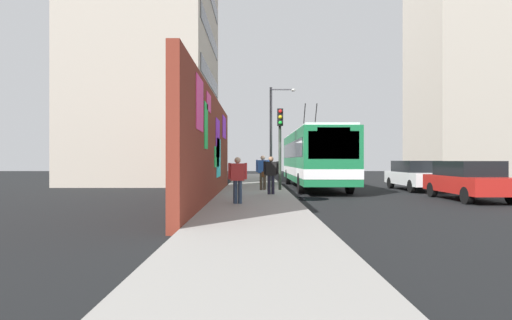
% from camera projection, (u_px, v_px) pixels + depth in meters
% --- Properties ---
extents(ground_plane, '(80.00, 80.00, 0.00)m').
position_uv_depth(ground_plane, '(288.00, 193.00, 19.65)').
color(ground_plane, black).
extents(sidewalk_slab, '(48.00, 3.20, 0.15)m').
position_uv_depth(sidewalk_slab, '(255.00, 192.00, 19.65)').
color(sidewalk_slab, gray).
rests_on(sidewalk_slab, ground_plane).
extents(graffiti_wall, '(15.32, 0.32, 4.22)m').
position_uv_depth(graffiti_wall, '(211.00, 148.00, 16.31)').
color(graffiti_wall, maroon).
rests_on(graffiti_wall, ground_plane).
extents(building_far_left, '(12.77, 8.68, 16.40)m').
position_uv_depth(building_far_left, '(152.00, 71.00, 29.95)').
color(building_far_left, '#B2A899').
rests_on(building_far_left, ground_plane).
extents(building_far_right, '(8.80, 7.07, 19.09)m').
position_uv_depth(building_far_right, '(459.00, 73.00, 36.93)').
color(building_far_right, '#B2A899').
rests_on(building_far_right, ground_plane).
extents(city_bus, '(11.79, 2.62, 5.04)m').
position_uv_depth(city_bus, '(314.00, 157.00, 23.30)').
color(city_bus, '#19723F').
rests_on(city_bus, ground_plane).
extents(parked_car_red, '(4.39, 1.89, 1.58)m').
position_uv_depth(parked_car_red, '(468.00, 179.00, 16.32)').
color(parked_car_red, '#B21E19').
rests_on(parked_car_red, ground_plane).
extents(parked_car_white, '(4.68, 1.93, 1.58)m').
position_uv_depth(parked_car_white, '(416.00, 175.00, 21.59)').
color(parked_car_white, white).
rests_on(parked_car_white, ground_plane).
extents(pedestrian_midblock, '(0.23, 0.68, 1.69)m').
position_uv_depth(pedestrian_midblock, '(263.00, 170.00, 19.92)').
color(pedestrian_midblock, '#3F3326').
rests_on(pedestrian_midblock, sidewalk_slab).
extents(pedestrian_near_wall, '(0.22, 0.64, 1.56)m').
position_uv_depth(pedestrian_near_wall, '(238.00, 177.00, 13.69)').
color(pedestrian_near_wall, '#2D3F59').
rests_on(pedestrian_near_wall, sidewalk_slab).
extents(pedestrian_at_curb, '(0.22, 0.73, 1.62)m').
position_uv_depth(pedestrian_at_curb, '(271.00, 172.00, 17.44)').
color(pedestrian_at_curb, '#1E1E2D').
rests_on(pedestrian_at_curb, sidewalk_slab).
extents(traffic_light, '(0.49, 0.28, 4.01)m').
position_uv_depth(traffic_light, '(280.00, 135.00, 19.95)').
color(traffic_light, '#2D382D').
rests_on(traffic_light, sidewalk_slab).
extents(street_lamp, '(0.44, 1.81, 6.58)m').
position_uv_depth(street_lamp, '(274.00, 127.00, 28.53)').
color(street_lamp, '#4C4C51').
rests_on(street_lamp, sidewalk_slab).
extents(curbside_puddle, '(1.80, 1.80, 0.00)m').
position_uv_depth(curbside_puddle, '(307.00, 199.00, 16.92)').
color(curbside_puddle, black).
rests_on(curbside_puddle, ground_plane).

